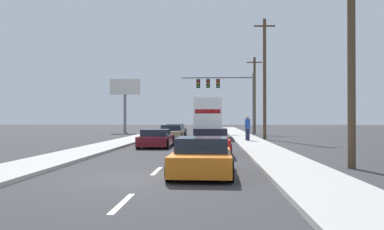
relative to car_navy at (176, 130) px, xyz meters
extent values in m
plane|color=#333335|center=(1.85, -2.26, -0.57)|extent=(140.00, 140.00, 0.00)
cube|color=#B2AFA8|center=(6.54, -7.26, -0.50)|extent=(2.30, 80.00, 0.14)
cube|color=#B2AFA8|center=(-2.85, -7.26, -0.50)|extent=(2.30, 80.00, 0.14)
cube|color=silver|center=(1.85, -30.78, -0.56)|extent=(0.14, 2.00, 0.01)
cube|color=silver|center=(1.85, -25.78, -0.56)|extent=(0.14, 2.00, 0.01)
cube|color=silver|center=(1.85, -20.78, -0.56)|extent=(0.14, 2.00, 0.01)
cube|color=silver|center=(1.85, -15.78, -0.56)|extent=(0.14, 2.00, 0.01)
cube|color=silver|center=(1.85, -10.78, -0.56)|extent=(0.14, 2.00, 0.01)
cube|color=silver|center=(1.85, -5.78, -0.56)|extent=(0.14, 2.00, 0.01)
cube|color=silver|center=(1.85, -0.78, -0.56)|extent=(0.14, 2.00, 0.01)
cube|color=silver|center=(1.85, 4.22, -0.56)|extent=(0.14, 2.00, 0.01)
cube|color=silver|center=(1.85, 9.22, -0.56)|extent=(0.14, 2.00, 0.01)
cube|color=silver|center=(1.85, 14.22, -0.56)|extent=(0.14, 2.00, 0.01)
cube|color=silver|center=(1.85, 19.22, -0.56)|extent=(0.14, 2.00, 0.01)
cube|color=silver|center=(1.85, 24.22, -0.56)|extent=(0.14, 2.00, 0.01)
cube|color=#141E4C|center=(0.00, 0.06, -0.11)|extent=(1.91, 4.32, 0.63)
cube|color=#192333|center=(0.00, -0.21, 0.42)|extent=(1.67, 2.15, 0.45)
cylinder|color=black|center=(-0.89, 1.66, -0.25)|extent=(0.22, 0.64, 0.64)
cylinder|color=black|center=(0.87, 1.67, -0.25)|extent=(0.22, 0.64, 0.64)
cylinder|color=black|center=(-0.87, -1.55, -0.25)|extent=(0.22, 0.64, 0.64)
cylinder|color=black|center=(0.89, -1.54, -0.25)|extent=(0.22, 0.64, 0.64)
cube|color=tan|center=(0.39, -7.27, -0.11)|extent=(1.83, 4.08, 0.65)
cube|color=#192333|center=(0.39, -7.28, 0.45)|extent=(1.60, 1.88, 0.47)
cylinder|color=black|center=(-0.44, -5.78, -0.25)|extent=(0.22, 0.64, 0.64)
cylinder|color=black|center=(1.24, -5.78, -0.25)|extent=(0.22, 0.64, 0.64)
cylinder|color=black|center=(-0.46, -8.75, -0.25)|extent=(0.22, 0.64, 0.64)
cylinder|color=black|center=(1.23, -8.76, -0.25)|extent=(0.22, 0.64, 0.64)
cube|color=maroon|center=(0.24, -14.85, -0.14)|extent=(1.83, 4.32, 0.57)
cube|color=#192333|center=(0.24, -15.13, 0.34)|extent=(1.60, 2.09, 0.40)
cylinder|color=black|center=(-0.59, -13.24, -0.25)|extent=(0.23, 0.64, 0.64)
cylinder|color=black|center=(1.09, -13.25, -0.25)|extent=(0.23, 0.64, 0.64)
cylinder|color=black|center=(-0.61, -16.44, -0.25)|extent=(0.23, 0.64, 0.64)
cylinder|color=black|center=(1.06, -16.45, -0.25)|extent=(0.23, 0.64, 0.64)
cube|color=white|center=(3.36, -3.31, 1.68)|extent=(2.44, 6.59, 2.59)
cube|color=red|center=(3.32, -6.57, 1.80)|extent=(2.13, 0.06, 0.36)
cube|color=#B7BABF|center=(3.40, 0.97, 0.83)|extent=(2.30, 2.04, 2.19)
cylinder|color=black|center=(2.27, 0.99, -0.09)|extent=(0.31, 0.96, 0.96)
cylinder|color=black|center=(4.54, 0.96, -0.09)|extent=(0.31, 0.96, 0.96)
cylinder|color=black|center=(2.21, -4.61, -0.09)|extent=(0.31, 0.96, 0.96)
cylinder|color=black|center=(4.48, -4.64, -0.09)|extent=(0.31, 0.96, 0.96)
cube|color=white|center=(3.32, -11.65, -0.15)|extent=(1.83, 4.06, 0.56)
cube|color=#192333|center=(3.32, -11.73, 0.36)|extent=(1.58, 2.09, 0.45)
cylinder|color=black|center=(2.54, -10.17, -0.25)|extent=(0.24, 0.65, 0.64)
cylinder|color=black|center=(4.16, -10.20, -0.25)|extent=(0.24, 0.65, 0.64)
cylinder|color=black|center=(2.48, -13.09, -0.25)|extent=(0.24, 0.65, 0.64)
cylinder|color=black|center=(4.09, -13.13, -0.25)|extent=(0.24, 0.65, 0.64)
cube|color=red|center=(3.62, -19.70, -0.08)|extent=(1.85, 4.65, 0.70)
cube|color=#192333|center=(3.63, -19.79, 0.50)|extent=(1.61, 2.04, 0.47)
cylinder|color=black|center=(2.76, -17.93, -0.25)|extent=(0.22, 0.64, 0.64)
cylinder|color=black|center=(4.46, -17.92, -0.25)|extent=(0.22, 0.64, 0.64)
cylinder|color=black|center=(2.79, -21.47, -0.25)|extent=(0.22, 0.64, 0.64)
cylinder|color=black|center=(4.49, -21.46, -0.25)|extent=(0.22, 0.64, 0.64)
cube|color=orange|center=(3.42, -26.50, -0.13)|extent=(1.90, 4.11, 0.59)
cube|color=#192333|center=(3.42, -26.48, 0.39)|extent=(1.64, 1.98, 0.45)
cylinder|color=black|center=(2.60, -25.00, -0.25)|extent=(0.23, 0.64, 0.64)
cylinder|color=black|center=(4.29, -25.04, -0.25)|extent=(0.23, 0.64, 0.64)
cylinder|color=black|center=(2.54, -27.97, -0.25)|extent=(0.23, 0.64, 0.64)
cylinder|color=black|center=(4.23, -28.01, -0.25)|extent=(0.23, 0.64, 0.64)
cylinder|color=#595B56|center=(8.22, 4.15, 2.81)|extent=(0.20, 0.20, 6.76)
cylinder|color=#595B56|center=(4.23, 4.15, 5.74)|extent=(8.00, 0.14, 0.14)
cube|color=black|center=(4.33, 4.15, 5.09)|extent=(0.40, 0.56, 0.95)
sphere|color=red|center=(4.33, 3.84, 5.39)|extent=(0.20, 0.20, 0.20)
sphere|color=orange|center=(4.33, 3.84, 5.09)|extent=(0.20, 0.20, 0.20)
sphere|color=green|center=(4.33, 3.84, 4.79)|extent=(0.20, 0.20, 0.20)
cube|color=black|center=(3.23, 4.15, 5.09)|extent=(0.40, 0.56, 0.95)
sphere|color=red|center=(3.23, 3.84, 5.39)|extent=(0.20, 0.20, 0.20)
sphere|color=orange|center=(3.23, 3.84, 5.09)|extent=(0.20, 0.20, 0.20)
sphere|color=green|center=(3.23, 3.84, 4.79)|extent=(0.20, 0.20, 0.20)
cube|color=black|center=(2.13, 4.15, 5.09)|extent=(0.40, 0.56, 0.95)
sphere|color=red|center=(2.13, 3.84, 5.39)|extent=(0.20, 0.20, 0.20)
sphere|color=orange|center=(2.13, 3.84, 5.09)|extent=(0.20, 0.20, 0.20)
sphere|color=green|center=(2.13, 3.84, 4.79)|extent=(0.20, 0.20, 0.20)
cylinder|color=brown|center=(8.71, -24.78, 4.60)|extent=(0.28, 0.28, 10.33)
cylinder|color=brown|center=(8.17, -5.61, 4.58)|extent=(0.28, 0.28, 10.29)
cube|color=brown|center=(8.17, -5.61, 9.12)|extent=(1.80, 0.12, 0.12)
cylinder|color=brown|center=(8.61, 6.49, 3.89)|extent=(0.28, 0.28, 8.92)
cube|color=brown|center=(8.61, 6.49, 7.76)|extent=(1.80, 0.12, 0.12)
cylinder|color=slate|center=(-7.33, 9.38, 1.83)|extent=(0.36, 0.36, 4.79)
cube|color=silver|center=(-7.33, 9.38, 5.21)|extent=(3.84, 0.20, 1.98)
cylinder|color=#1E233F|center=(6.35, -9.77, 0.00)|extent=(0.32, 0.32, 0.86)
cylinder|color=#264CA5|center=(6.35, -9.77, 0.80)|extent=(0.38, 0.38, 0.75)
sphere|color=tan|center=(6.35, -9.77, 1.30)|extent=(0.23, 0.23, 0.23)
camera|label=1|loc=(3.76, -38.86, 1.23)|focal=36.20mm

